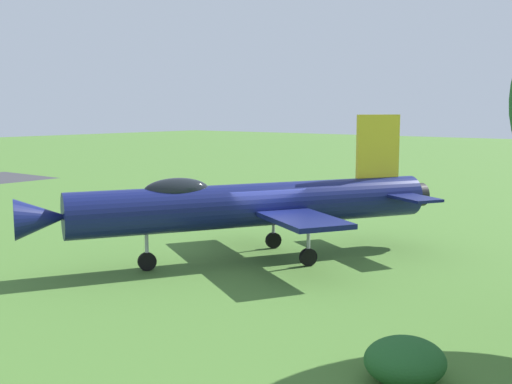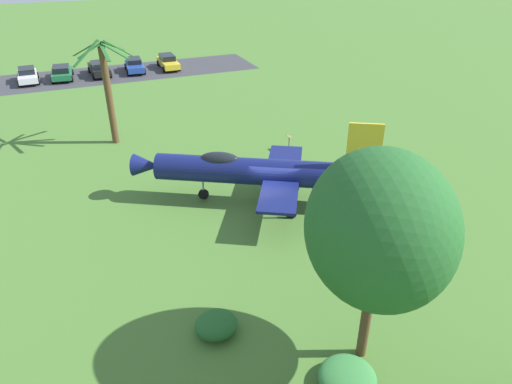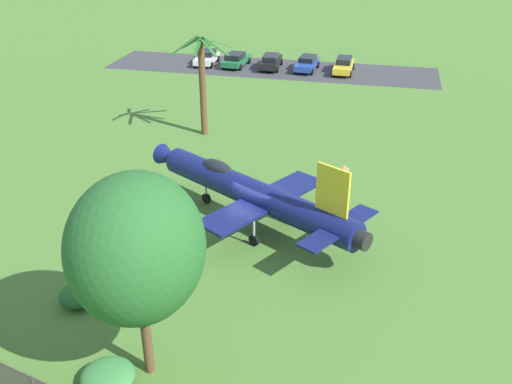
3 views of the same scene
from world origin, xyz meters
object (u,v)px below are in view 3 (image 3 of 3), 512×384
Objects in this scene: parked_car_yellow at (344,65)px; parked_car_black at (271,61)px; parked_car_blue at (307,63)px; shrub_by_tree at (78,296)px; shrub_near_fence at (108,376)px; parked_car_white at (207,57)px; info_plaque at (346,171)px; shade_tree at (136,249)px; palm_tree at (203,84)px; display_jet at (250,191)px; parked_car_green at (236,59)px.

parked_car_yellow is 0.99× the size of parked_car_black.
parked_car_blue is at bearing -89.09° from parked_car_yellow.
parked_car_yellow is (-40.43, 7.25, 0.33)m from shrub_by_tree.
shrub_near_fence is 45.45m from parked_car_white.
parked_car_blue is at bearing -165.61° from info_plaque.
parked_car_white is (-43.17, -11.99, -4.68)m from shade_tree.
shrub_by_tree reaches higher than shrub_near_fence.
info_plaque is 0.24× the size of parked_car_yellow.
palm_tree reaches higher than parked_car_yellow.
shade_tree is 1.86× the size of parked_car_white.
parked_car_blue reaches higher than info_plaque.
display_jet is at bearing 7.30° from parked_car_blue.
shade_tree reaches higher than display_jet.
shade_tree is 4.05× the size of shrub_near_fence.
parked_car_black is 1.06× the size of parked_car_green.
shrub_near_fence is at bearing -51.15° from shade_tree.
parked_car_yellow is at bearing 169.83° from shrub_by_tree.
parked_car_blue is at bearing 179.89° from shrub_near_fence.
parked_car_black reaches higher than shrub_by_tree.
display_jet is 11.89× the size of info_plaque.
parked_car_blue is (-19.70, 4.59, -3.13)m from palm_tree.
shade_tree is 7.39m from shrub_by_tree.
palm_tree is 20.99m from shrub_by_tree.
parked_car_white is at bearing 91.22° from parked_car_green.
parked_car_black is (0.22, -3.77, 0.04)m from parked_car_blue.
shade_tree reaches higher than palm_tree.
info_plaque is (6.04, 11.20, -3.01)m from palm_tree.
palm_tree reaches higher than shrub_by_tree.
parked_car_white is (-0.10, -7.10, -0.04)m from parked_car_black.
parked_car_white is at bearing -166.28° from shrub_near_fence.
shrub_near_fence is 44.27m from parked_car_blue.
palm_tree reaches higher than shrub_near_fence.
parked_car_black is (-40.15, -0.29, 0.35)m from shrub_by_tree.
info_plaque is 27.54m from parked_car_black.
info_plaque is at bearing -161.47° from parked_car_black.
shrub_near_fence is (0.97, -1.21, -5.07)m from shade_tree.
shade_tree is at bearing 128.85° from shrub_near_fence.
palm_tree is 1.70× the size of parked_car_white.
parked_car_white is at bearing -85.77° from parked_car_blue.
display_jet is 3.00× the size of parked_car_green.
shrub_by_tree is at bearing -34.56° from info_plaque.
palm_tree is at bearing -169.60° from shrub_near_fence.
palm_tree is at bearing 15.22° from parked_car_white.
info_plaque is 0.24× the size of parked_car_black.
parked_car_green reaches higher than shrub_near_fence.
parked_car_yellow is (-44.32, 3.86, 0.41)m from shrub_near_fence.
parked_car_green is at bearing 84.82° from parked_car_white.
shrub_by_tree is (8.49, -5.55, -1.56)m from display_jet.
info_plaque is 0.25× the size of parked_car_blue.
shade_tree is 43.56m from parked_car_blue.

